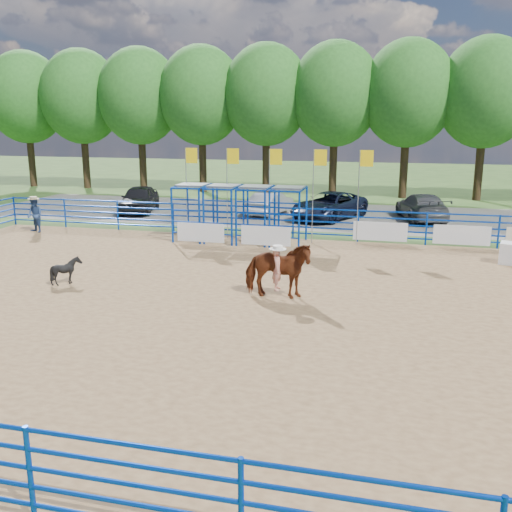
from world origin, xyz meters
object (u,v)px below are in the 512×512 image
(horse_and_rider, at_px, (278,268))
(car_c, at_px, (329,206))
(spectator_cowboy, at_px, (35,215))
(car_d, at_px, (422,207))
(calf, at_px, (66,271))
(car_b, at_px, (270,203))
(car_a, at_px, (139,199))

(horse_and_rider, distance_m, car_c, 15.03)
(horse_and_rider, bearing_deg, spectator_cowboy, 151.42)
(car_d, bearing_deg, spectator_cowboy, 11.36)
(car_d, bearing_deg, car_c, -2.87)
(calf, height_order, car_b, car_b)
(car_b, bearing_deg, car_d, -167.20)
(horse_and_rider, bearing_deg, car_c, 90.73)
(spectator_cowboy, distance_m, car_a, 7.47)
(spectator_cowboy, relative_size, car_b, 0.44)
(car_d, bearing_deg, calf, 40.26)
(calf, distance_m, spectator_cowboy, 10.15)
(car_b, height_order, car_d, car_d)
(horse_and_rider, relative_size, spectator_cowboy, 1.34)
(horse_and_rider, xyz_separation_m, car_c, (-0.19, 15.02, -0.22))
(car_b, relative_size, car_c, 0.75)
(horse_and_rider, relative_size, calf, 2.50)
(calf, xyz_separation_m, car_b, (3.57, 15.85, 0.18))
(spectator_cowboy, bearing_deg, car_d, 24.14)
(car_b, distance_m, car_c, 3.58)
(horse_and_rider, height_order, calf, horse_and_rider)
(spectator_cowboy, relative_size, car_d, 0.35)
(car_a, relative_size, car_c, 0.87)
(car_c, bearing_deg, car_a, -154.44)
(calf, height_order, car_c, car_c)
(car_b, bearing_deg, horse_and_rider, 114.36)
(horse_and_rider, height_order, car_b, horse_and_rider)
(car_a, height_order, car_c, car_a)
(calf, relative_size, car_a, 0.20)
(calf, bearing_deg, car_b, -13.85)
(calf, distance_m, car_a, 15.51)
(horse_and_rider, distance_m, calf, 7.30)
(spectator_cowboy, distance_m, car_c, 15.56)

